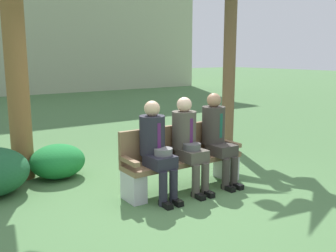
{
  "coord_description": "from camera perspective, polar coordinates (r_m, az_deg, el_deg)",
  "views": [
    {
      "loc": [
        -2.73,
        -3.9,
        1.89
      ],
      "look_at": [
        0.35,
        0.6,
        0.85
      ],
      "focal_mm": 40.11,
      "sensor_mm": 36.0,
      "label": 1
    }
  ],
  "objects": [
    {
      "name": "shrub_mid_lawn",
      "position": [
        6.09,
        -16.43,
        -5.15
      ],
      "size": [
        0.84,
        0.77,
        0.53
      ],
      "primitive_type": "ellipsoid",
      "color": "#1D7833",
      "rests_on": "ground"
    },
    {
      "name": "ground_plane",
      "position": [
        5.12,
        0.61,
        -10.86
      ],
      "size": [
        80.0,
        80.0,
        0.0
      ],
      "primitive_type": "plane",
      "color": "#497141"
    },
    {
      "name": "seated_man_right",
      "position": [
        5.55,
        7.46,
        -1.18
      ],
      "size": [
        0.34,
        0.72,
        1.34
      ],
      "color": "#38332D",
      "rests_on": "ground"
    },
    {
      "name": "seated_man_left",
      "position": [
        4.92,
        -1.8,
        -2.93
      ],
      "size": [
        0.34,
        0.72,
        1.3
      ],
      "color": "#23232D",
      "rests_on": "ground"
    },
    {
      "name": "park_bench",
      "position": [
        5.38,
        2.07,
        -5.08
      ],
      "size": [
        1.83,
        0.44,
        0.9
      ],
      "color": "brown",
      "rests_on": "ground"
    },
    {
      "name": "seated_man_middle",
      "position": [
        5.21,
        3.05,
        -2.08
      ],
      "size": [
        0.34,
        0.72,
        1.31
      ],
      "color": "#4C473D",
      "rests_on": "ground"
    }
  ]
}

